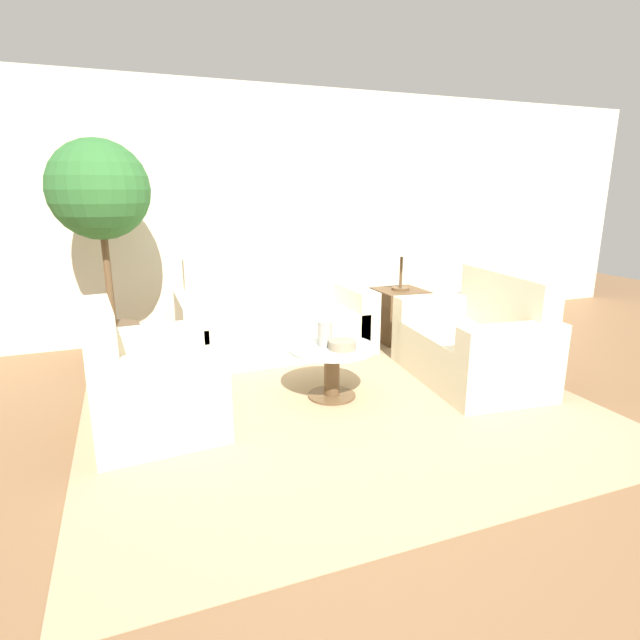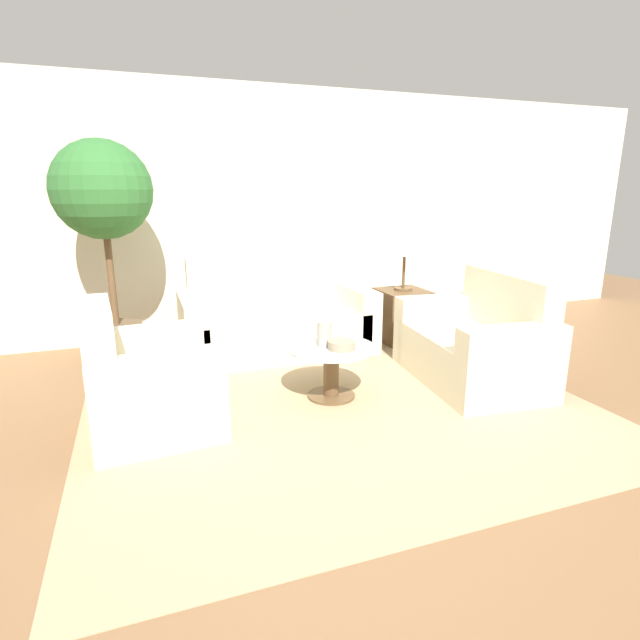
% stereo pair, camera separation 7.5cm
% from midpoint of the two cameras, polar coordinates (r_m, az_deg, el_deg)
% --- Properties ---
extents(ground_plane, '(14.00, 14.00, 0.00)m').
position_cam_midpoint_polar(ground_plane, '(3.43, 5.05, -12.14)').
color(ground_plane, brown).
extents(wall_back, '(10.00, 0.06, 2.60)m').
position_cam_midpoint_polar(wall_back, '(5.54, -6.84, 12.03)').
color(wall_back, beige).
rests_on(wall_back, ground_plane).
extents(rug, '(3.56, 3.39, 0.01)m').
position_cam_midpoint_polar(rug, '(3.89, 0.78, -8.69)').
color(rug, tan).
rests_on(rug, ground_plane).
extents(sofa_main, '(1.81, 0.86, 0.91)m').
position_cam_midpoint_polar(sofa_main, '(4.92, -5.72, -0.22)').
color(sofa_main, beige).
rests_on(sofa_main, ground_plane).
extents(armchair, '(0.86, 0.94, 0.87)m').
position_cam_midpoint_polar(armchair, '(3.48, -19.96, -7.41)').
color(armchair, beige).
rests_on(armchair, ground_plane).
extents(loveseat, '(0.94, 1.37, 0.89)m').
position_cam_midpoint_polar(loveseat, '(4.34, 17.02, -2.81)').
color(loveseat, beige).
rests_on(loveseat, ground_plane).
extents(coffee_table, '(0.67, 0.67, 0.41)m').
position_cam_midpoint_polar(coffee_table, '(3.79, 0.80, -5.09)').
color(coffee_table, brown).
rests_on(coffee_table, ground_plane).
extents(side_table, '(0.48, 0.48, 0.54)m').
position_cam_midpoint_polar(side_table, '(5.30, 8.65, 0.57)').
color(side_table, brown).
rests_on(side_table, ground_plane).
extents(table_lamp, '(0.35, 0.35, 0.63)m').
position_cam_midpoint_polar(table_lamp, '(5.17, 8.97, 8.68)').
color(table_lamp, brown).
rests_on(table_lamp, side_table).
extents(potted_plant, '(0.83, 0.83, 1.96)m').
position_cam_midpoint_polar(potted_plant, '(4.68, -24.19, 11.52)').
color(potted_plant, brown).
rests_on(potted_plant, ground_plane).
extents(vase, '(0.11, 0.11, 0.19)m').
position_cam_midpoint_polar(vase, '(3.73, -0.00, -1.56)').
color(vase, '#9E998E').
rests_on(vase, coffee_table).
extents(bowl, '(0.21, 0.21, 0.07)m').
position_cam_midpoint_polar(bowl, '(3.68, 1.97, -2.85)').
color(bowl, gray).
rests_on(bowl, coffee_table).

